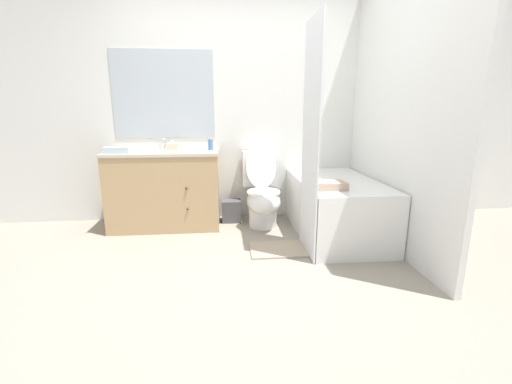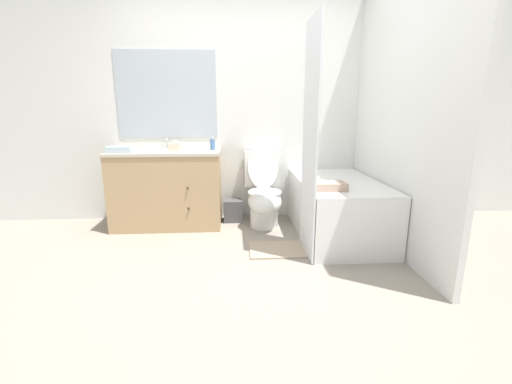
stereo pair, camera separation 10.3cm
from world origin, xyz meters
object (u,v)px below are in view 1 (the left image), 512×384
Objects in this scene: toilet at (262,193)px; tissue_box at (173,146)px; vanity_cabinet at (165,188)px; soap_dispenser at (211,144)px; bath_towel_folded at (330,185)px; hand_towel_folded at (117,150)px; sink_faucet at (166,146)px; wastebasket at (231,211)px; bathtub at (336,207)px; bath_mat at (278,249)px.

tissue_box reaches higher than toilet.
vanity_cabinet is 7.87× the size of tissue_box.
soap_dispenser is 1.39m from bath_towel_folded.
soap_dispenser is 0.94m from hand_towel_folded.
sink_faucet is 0.53m from soap_dispenser.
bath_towel_folded reaches higher than wastebasket.
bath_towel_folded is (-0.20, -0.39, 0.31)m from bathtub.
soap_dispenser is (0.40, 0.00, 0.02)m from tissue_box.
bathtub is 4.94× the size of bath_towel_folded.
sink_faucet is 0.16× the size of toilet.
bathtub is at bearing -25.83° from wastebasket.
wastebasket is at bearing 7.19° from vanity_cabinet.
bathtub is at bearing -13.39° from vanity_cabinet.
bath_towel_folded is 0.56× the size of bath_mat.
hand_towel_folded reaches higher than vanity_cabinet.
sink_faucet reaches higher than vanity_cabinet.
hand_towel_folded is at bearing 161.78° from bath_towel_folded.
sink_faucet is 1.96m from bathtub.
hand_towel_folded is (-0.92, -0.19, -0.03)m from soap_dispenser.
soap_dispenser reaches higher than sink_faucet.
toilet is at bearing -6.16° from tissue_box.
bath_towel_folded is 0.75m from bath_mat.
soap_dispenser reaches higher than hand_towel_folded.
vanity_cabinet is 1.42m from bath_mat.
bath_towel_folded is at bearing -32.80° from sink_faucet.
soap_dispenser is at bearing 4.35° from vanity_cabinet.
soap_dispenser is at bearing 126.33° from bath_mat.
bathtub is 0.80m from bath_mat.
bath_mat is (1.01, -0.82, -0.86)m from tissue_box.
bathtub is at bearing 62.67° from bath_towel_folded.
sink_faucet is 0.57× the size of hand_towel_folded.
hand_towel_folded reaches higher than toilet.
tissue_box is 0.55m from hand_towel_folded.
soap_dispenser is at bearing -18.05° from sink_faucet.
bath_mat is at bearing -35.45° from vanity_cabinet.
tissue_box is at bearing 164.78° from bathtub.
bathtub reaches higher than bath_mat.
bathtub is at bearing 29.59° from bath_mat.
sink_faucet is 0.10× the size of bathtub.
tissue_box is 1.71m from bath_towel_folded.
soap_dispenser reaches higher than bathtub.
toilet is (1.05, -0.07, -0.06)m from vanity_cabinet.
sink_faucet reaches higher than toilet.
bathtub is 5.57× the size of wastebasket.
wastebasket is 1.37m from hand_towel_folded.
bathtub is (1.76, -0.62, -0.58)m from sink_faucet.
bath_towel_folded is at bearing -117.33° from bathtub.
sink_faucet is at bearing 147.20° from bath_towel_folded.
vanity_cabinet is at bearing 152.72° from bath_towel_folded.
bathtub is at bearing -19.41° from sink_faucet.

